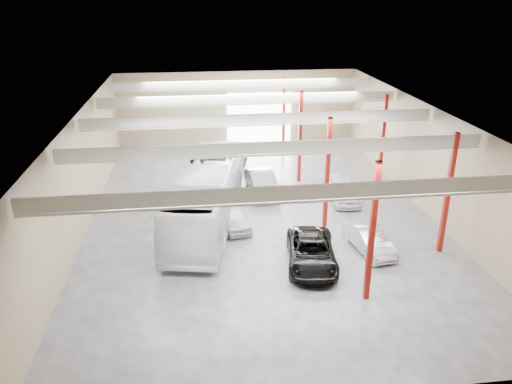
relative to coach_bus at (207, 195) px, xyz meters
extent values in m
cube|color=#3F3E43|center=(3.50, 0.50, -1.90)|extent=(22.00, 32.00, 0.01)
cube|color=#A6A6A1|center=(3.50, 0.50, 5.10)|extent=(22.00, 32.00, 0.12)
cube|color=#706246|center=(3.50, 16.50, 1.60)|extent=(22.00, 0.12, 7.00)
cube|color=#706246|center=(3.50, -15.50, 1.60)|extent=(22.00, 0.12, 7.00)
cube|color=#706246|center=(-7.50, 0.50, 1.60)|extent=(0.12, 32.00, 7.00)
cube|color=#706246|center=(14.50, 0.50, 1.60)|extent=(0.12, 32.00, 7.00)
cube|color=white|center=(5.50, 16.35, 0.60)|extent=(6.00, 0.20, 5.00)
cube|color=maroon|center=(7.30, -9.50, 1.60)|extent=(0.25, 0.25, 7.00)
cube|color=maroon|center=(7.30, -1.50, 1.60)|extent=(0.25, 0.25, 7.00)
cube|color=maroon|center=(7.30, 6.50, 1.60)|extent=(0.25, 0.25, 7.00)
cube|color=maroon|center=(7.30, 13.50, 1.60)|extent=(0.25, 0.25, 7.00)
cube|color=maroon|center=(13.00, -5.50, 1.60)|extent=(0.25, 0.25, 7.00)
cube|color=maroon|center=(13.00, 4.50, 1.60)|extent=(0.25, 0.25, 7.00)
cube|color=beige|center=(3.50, -11.50, 4.65)|extent=(21.60, 0.15, 0.60)
cube|color=beige|center=(3.50, -11.50, 4.25)|extent=(21.60, 0.10, 0.10)
cube|color=beige|center=(3.50, -5.50, 4.65)|extent=(21.60, 0.15, 0.60)
cube|color=beige|center=(3.50, -5.50, 4.25)|extent=(21.60, 0.10, 0.10)
cube|color=beige|center=(3.50, 0.50, 4.65)|extent=(21.60, 0.15, 0.60)
cube|color=beige|center=(3.50, 0.50, 4.25)|extent=(21.60, 0.10, 0.10)
cube|color=beige|center=(3.50, 6.50, 4.65)|extent=(21.60, 0.15, 0.60)
cube|color=beige|center=(3.50, 6.50, 4.25)|extent=(21.60, 0.10, 0.10)
cube|color=beige|center=(3.50, 12.50, 4.65)|extent=(21.60, 0.15, 0.60)
cube|color=beige|center=(3.50, 12.50, 4.25)|extent=(21.60, 0.10, 0.10)
imported|color=silver|center=(0.00, 0.00, 0.00)|extent=(5.81, 14.03, 3.81)
imported|color=black|center=(5.37, -6.09, -1.14)|extent=(3.33, 5.81, 1.53)
imported|color=silver|center=(1.50, -0.89, -1.22)|extent=(2.52, 4.30, 1.37)
imported|color=#A09FA4|center=(4.11, 4.31, -1.07)|extent=(2.18, 5.20, 1.67)
imported|color=gray|center=(2.01, 9.51, -1.06)|extent=(4.16, 6.28, 1.69)
imported|color=#A5A5A9|center=(9.00, -4.88, -1.20)|extent=(2.12, 4.42, 1.40)
imported|color=silver|center=(9.65, 2.41, -1.11)|extent=(2.31, 4.82, 1.59)
camera|label=1|loc=(-0.55, -29.12, 12.02)|focal=35.00mm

